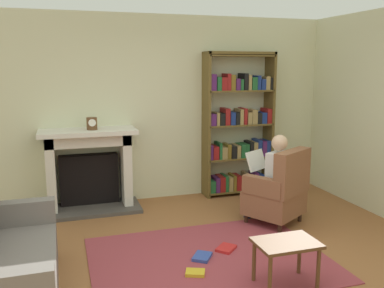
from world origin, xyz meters
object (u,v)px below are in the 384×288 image
object	(u,v)px
side_table	(286,248)
mantel_clock	(92,124)
bookshelf	(239,128)
seated_reader	(271,174)
fireplace	(89,167)
armchair_reading	(279,191)
sofa_floral	(5,267)

from	to	relation	value
side_table	mantel_clock	bearing A→B (deg)	119.54
bookshelf	seated_reader	bearing A→B (deg)	-94.23
seated_reader	fireplace	bearing A→B (deg)	-60.31
armchair_reading	sofa_floral	xyz separation A→B (m)	(-3.07, -0.92, -0.10)
side_table	fireplace	bearing A→B (deg)	119.54
sofa_floral	mantel_clock	bearing A→B (deg)	-23.41
fireplace	side_table	bearing A→B (deg)	-60.46
fireplace	side_table	distance (m)	3.11
fireplace	side_table	xyz separation A→B (m)	(1.53, -2.70, -0.23)
bookshelf	armchair_reading	size ratio (longest dim) A/B	2.25
mantel_clock	armchair_reading	bearing A→B (deg)	-29.19
side_table	seated_reader	bearing A→B (deg)	66.93
mantel_clock	side_table	xyz separation A→B (m)	(1.47, -2.60, -0.85)
armchair_reading	seated_reader	size ratio (longest dim) A/B	0.85
seated_reader	sofa_floral	bearing A→B (deg)	-12.34
mantel_clock	seated_reader	world-z (taller)	mantel_clock
mantel_clock	seated_reader	xyz separation A→B (m)	(2.11, -1.11, -0.59)
fireplace	armchair_reading	xyz separation A→B (m)	(2.22, -1.31, -0.17)
fireplace	sofa_floral	world-z (taller)	fireplace
mantel_clock	sofa_floral	world-z (taller)	mantel_clock
fireplace	mantel_clock	size ratio (longest dim) A/B	8.06
fireplace	bookshelf	world-z (taller)	bookshelf
mantel_clock	armchair_reading	world-z (taller)	mantel_clock
mantel_clock	seated_reader	bearing A→B (deg)	-27.79
fireplace	armchair_reading	distance (m)	2.59
mantel_clock	side_table	size ratio (longest dim) A/B	0.29
fireplace	side_table	world-z (taller)	fireplace
fireplace	seated_reader	bearing A→B (deg)	-29.21
seated_reader	sofa_floral	distance (m)	3.19
armchair_reading	bookshelf	bearing A→B (deg)	-122.44
side_table	sofa_floral	bearing A→B (deg)	168.88
armchair_reading	sofa_floral	size ratio (longest dim) A/B	0.57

